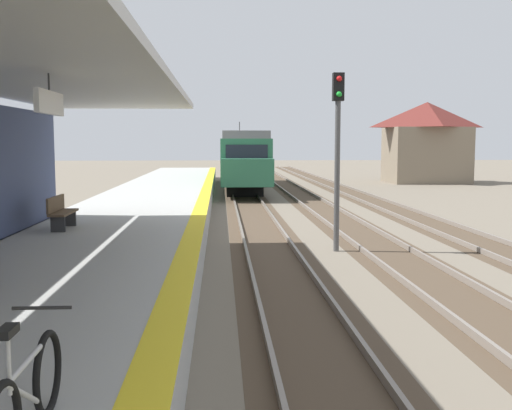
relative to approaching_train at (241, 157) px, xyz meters
name	(u,v)px	position (x,y,z in m)	size (l,w,h in m)	color
station_platform	(112,245)	(-4.40, -25.84, -1.73)	(5.00, 80.00, 0.91)	#A8A8A3
track_pair_nearest_platform	(263,236)	(0.00, -21.84, -2.13)	(2.34, 120.00, 0.16)	#4C3D2D
track_pair_middle	(362,235)	(3.40, -21.84, -2.13)	(2.34, 120.00, 0.16)	#4C3D2D
track_pair_far_side	(459,234)	(6.80, -21.84, -2.13)	(2.34, 120.00, 0.16)	#4C3D2D
approaching_train	(241,157)	(0.00, 0.00, 0.00)	(2.93, 19.60, 4.76)	#286647
bicycle_beside_commuter	(27,396)	(-2.93, -37.87, -0.88)	(0.48, 1.82, 1.04)	black
rail_signal_post	(338,143)	(1.95, -24.69, 1.02)	(0.32, 0.34, 5.20)	#4C4C4C
platform_bench	(61,211)	(-5.72, -25.91, -0.80)	(0.45, 1.60, 0.88)	brown
distant_trackside_house	(426,141)	(14.98, 5.84, 1.16)	(6.60, 5.28, 6.40)	#7F705B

